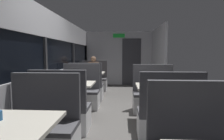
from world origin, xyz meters
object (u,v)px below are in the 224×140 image
(bench_mid_window_facing_end, at_px, (62,113))
(bench_rear_aisle_facing_end, at_px, (168,119))
(dining_table_mid_window, at_px, (72,88))
(bench_far_window_facing_entry, at_px, (94,81))
(bench_rear_aisle_facing_entry, at_px, (153,98))
(bench_mid_window_facing_entry, at_px, (80,95))
(bench_near_window_facing_entry, at_px, (42,132))
(seated_passenger, at_px, (94,76))
(dining_table_far_window, at_px, (91,75))
(dining_table_rear_aisle, at_px, (160,91))
(bench_far_window_facing_end, at_px, (87,89))
(dining_table_near_window, at_px, (7,133))

(bench_mid_window_facing_end, xyz_separation_m, bench_rear_aisle_facing_end, (1.79, -0.20, 0.00))
(dining_table_mid_window, bearing_deg, bench_mid_window_facing_end, -90.00)
(bench_far_window_facing_entry, relative_size, bench_rear_aisle_facing_entry, 1.00)
(dining_table_mid_window, bearing_deg, bench_mid_window_facing_entry, 90.00)
(bench_near_window_facing_entry, relative_size, bench_rear_aisle_facing_end, 1.00)
(bench_far_window_facing_entry, xyz_separation_m, seated_passenger, (0.00, -0.07, 0.21))
(dining_table_far_window, xyz_separation_m, dining_table_rear_aisle, (1.79, -2.37, 0.00))
(dining_table_rear_aisle, distance_m, bench_rear_aisle_facing_entry, 0.77)
(bench_mid_window_facing_entry, height_order, bench_rear_aisle_facing_end, same)
(dining_table_far_window, height_order, bench_rear_aisle_facing_entry, bench_rear_aisle_facing_entry)
(bench_far_window_facing_end, xyz_separation_m, seated_passenger, (0.00, 1.33, 0.21))
(bench_mid_window_facing_end, distance_m, bench_mid_window_facing_entry, 1.40)
(bench_far_window_facing_entry, xyz_separation_m, dining_table_rear_aisle, (1.79, -3.07, 0.31))
(bench_near_window_facing_entry, distance_m, bench_far_window_facing_entry, 4.34)
(dining_table_near_window, distance_m, dining_table_mid_window, 2.17)
(bench_rear_aisle_facing_entry, bearing_deg, bench_mid_window_facing_end, -146.19)
(dining_table_near_window, bearing_deg, bench_rear_aisle_facing_end, 35.34)
(dining_table_rear_aisle, bearing_deg, dining_table_mid_window, 173.62)
(dining_table_mid_window, height_order, bench_far_window_facing_entry, bench_far_window_facing_entry)
(dining_table_far_window, distance_m, dining_table_rear_aisle, 2.97)
(dining_table_rear_aisle, height_order, seated_passenger, seated_passenger)
(dining_table_near_window, distance_m, dining_table_rear_aisle, 2.66)
(bench_rear_aisle_facing_end, bearing_deg, dining_table_mid_window, 153.32)
(bench_near_window_facing_entry, height_order, bench_mid_window_facing_entry, same)
(bench_mid_window_facing_end, height_order, bench_rear_aisle_facing_end, same)
(bench_far_window_facing_end, xyz_separation_m, bench_rear_aisle_facing_entry, (1.79, -0.97, 0.00))
(bench_far_window_facing_entry, distance_m, seated_passenger, 0.22)
(dining_table_rear_aisle, distance_m, bench_rear_aisle_facing_end, 0.77)
(bench_rear_aisle_facing_entry, distance_m, seated_passenger, 2.92)
(dining_table_far_window, bearing_deg, dining_table_rear_aisle, -52.92)
(bench_rear_aisle_facing_end, bearing_deg, bench_rear_aisle_facing_entry, 90.00)
(bench_far_window_facing_entry, xyz_separation_m, bench_rear_aisle_facing_entry, (1.79, -2.37, 0.00))
(bench_mid_window_facing_end, distance_m, bench_rear_aisle_facing_entry, 2.15)
(bench_mid_window_facing_entry, xyz_separation_m, bench_far_window_facing_end, (0.00, 0.77, 0.00))
(bench_mid_window_facing_end, bearing_deg, bench_far_window_facing_entry, 90.00)
(bench_far_window_facing_end, distance_m, dining_table_rear_aisle, 2.47)
(bench_mid_window_facing_end, xyz_separation_m, bench_rear_aisle_facing_entry, (1.79, 1.20, 0.00))
(dining_table_near_window, relative_size, bench_mid_window_facing_entry, 0.82)
(dining_table_mid_window, relative_size, seated_passenger, 0.71)
(dining_table_mid_window, xyz_separation_m, bench_mid_window_facing_entry, (0.00, 0.70, -0.31))
(bench_mid_window_facing_entry, height_order, seated_passenger, seated_passenger)
(bench_mid_window_facing_entry, xyz_separation_m, seated_passenger, (0.00, 2.10, 0.21))
(bench_mid_window_facing_entry, bearing_deg, dining_table_near_window, -90.00)
(dining_table_far_window, xyz_separation_m, seated_passenger, (0.00, 0.63, -0.10))
(dining_table_near_window, distance_m, bench_near_window_facing_entry, 0.77)
(dining_table_near_window, relative_size, dining_table_far_window, 1.00)
(dining_table_far_window, height_order, bench_rear_aisle_facing_end, bench_rear_aisle_facing_end)
(bench_mid_window_facing_end, relative_size, bench_far_window_facing_entry, 1.00)
(dining_table_mid_window, xyz_separation_m, dining_table_far_window, (0.00, 2.17, 0.00))
(dining_table_far_window, bearing_deg, bench_mid_window_facing_end, -90.00)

